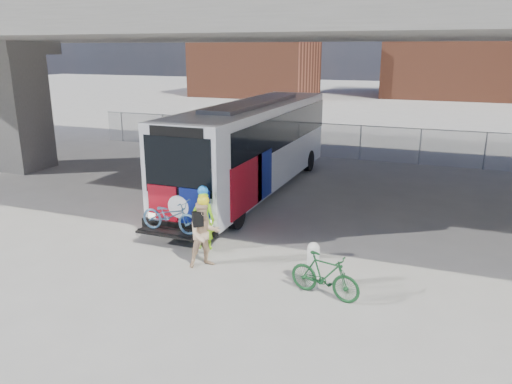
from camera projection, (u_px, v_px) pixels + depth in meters
The scene contains 9 objects.
ground at pixel (260, 232), 16.04m from camera, with size 160.00×160.00×0.00m, color #9E9991.
bus at pixel (253, 140), 20.11m from camera, with size 2.67×12.91×3.69m.
overpass at pixel (301, 23), 17.80m from camera, with size 40.00×16.00×7.95m.
chainlink_fence at pixel (342, 132), 26.36m from camera, with size 30.00×0.06×30.00m.
brick_buildings at pixel (422, 51), 57.18m from camera, with size 54.00×22.00×12.00m.
bollard at pixel (313, 263), 12.19m from camera, with size 0.30×0.30×1.16m.
cyclist_hivis at pixel (204, 219), 14.45m from camera, with size 0.72×0.56×1.92m.
cyclist_tan at pixel (204, 233), 13.27m from camera, with size 1.12×1.11×2.01m.
bike_parked at pixel (325, 275), 11.71m from camera, with size 0.51×1.80×1.08m, color #164621.
Camera 1 is at (5.43, -14.04, 5.67)m, focal length 35.00 mm.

